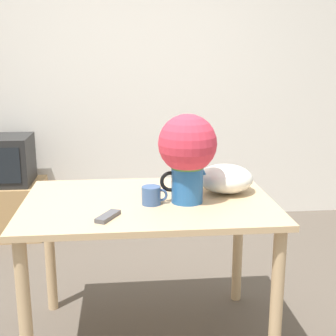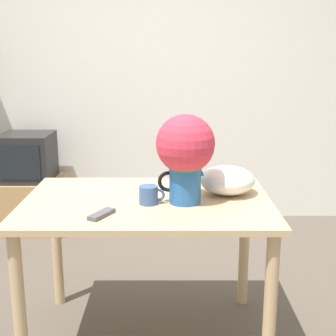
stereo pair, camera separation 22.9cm
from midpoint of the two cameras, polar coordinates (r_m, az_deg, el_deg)
The scene contains 8 objects.
wall_back at distance 4.26m, azimuth -0.16°, elevation 10.94°, with size 8.00×0.05×2.60m.
table at distance 2.41m, azimuth 0.45°, elevation -6.51°, with size 1.26×0.86×0.79m.
flower_vase at distance 2.27m, azimuth 5.28°, elevation 1.95°, with size 0.29×0.29×0.44m.
coffee_mug at distance 2.30m, azimuth 0.79°, elevation -3.34°, with size 0.13×0.09×0.09m.
white_bowl at distance 2.49m, azimuth 10.13°, elevation -1.50°, with size 0.29×0.29×0.15m.
remote_control at distance 2.14m, azimuth -4.82°, elevation -5.69°, with size 0.12×0.16×0.02m.
tv_stand at distance 4.26m, azimuth -14.65°, elevation -4.25°, with size 0.59×0.51×0.45m.
tv_set at distance 4.15m, azimuth -15.01°, elevation 1.33°, with size 0.43×0.44×0.40m.
Camera 2 is at (0.15, -2.19, 1.51)m, focal length 50.00 mm.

